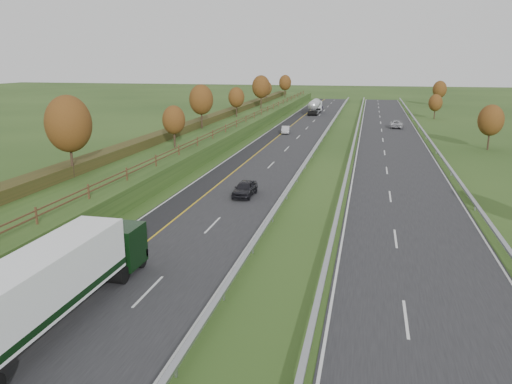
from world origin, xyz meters
TOP-DOWN VIEW (x-y plane):
  - ground at (8.00, 55.00)m, footprint 400.00×400.00m
  - near_carriageway at (0.00, 60.00)m, footprint 10.50×200.00m
  - far_carriageway at (16.50, 60.00)m, footprint 10.50×200.00m
  - hard_shoulder at (-3.75, 60.00)m, footprint 3.00×200.00m
  - lane_markings at (6.40, 59.88)m, footprint 26.75×200.00m
  - embankment_left at (-13.00, 60.00)m, footprint 12.00×200.00m
  - hedge_left at (-15.00, 60.00)m, footprint 2.20×180.00m
  - fence_left at (-8.50, 59.59)m, footprint 0.12×189.06m
  - median_barrier_near at (5.70, 60.00)m, footprint 0.32×200.00m
  - median_barrier_far at (10.80, 60.00)m, footprint 0.32×200.00m
  - outer_barrier_far at (22.30, 60.00)m, footprint 0.32×200.00m
  - trees_left at (-12.64, 56.63)m, footprint 6.64×164.30m
  - trees_far at (29.80, 89.21)m, footprint 8.45×118.60m
  - box_lorry at (-1.53, 6.05)m, footprint 2.58×16.28m
  - road_tanker at (-0.25, 110.43)m, footprint 2.40×11.22m
  - car_dark_near at (1.63, 32.10)m, footprint 1.85×4.36m
  - car_silver_mid at (-1.60, 75.12)m, footprint 1.74×4.00m
  - car_small_far at (-0.41, 121.58)m, footprint 1.86×4.49m
  - car_oncoming at (18.06, 87.45)m, footprint 2.52×5.15m

SIDE VIEW (x-z plane):
  - ground at x=8.00m, z-range 0.00..0.00m
  - near_carriageway at x=0.00m, z-range 0.00..0.04m
  - far_carriageway at x=16.50m, z-range 0.00..0.04m
  - hard_shoulder at x=-3.75m, z-range 0.00..0.04m
  - lane_markings at x=6.40m, z-range 0.04..0.05m
  - median_barrier_near at x=5.70m, z-range 0.26..0.97m
  - median_barrier_far at x=10.80m, z-range 0.26..0.97m
  - outer_barrier_far at x=22.30m, z-range 0.26..0.97m
  - car_silver_mid at x=-1.60m, z-range 0.04..1.32m
  - car_small_far at x=-0.41m, z-range 0.04..1.34m
  - car_oncoming at x=18.06m, z-range 0.04..1.45m
  - car_dark_near at x=1.63m, z-range 0.04..1.51m
  - embankment_left at x=-13.00m, z-range 0.00..2.00m
  - road_tanker at x=-0.25m, z-range 0.13..3.59m
  - box_lorry at x=-1.53m, z-range 0.30..4.36m
  - hedge_left at x=-15.00m, z-range 2.00..3.10m
  - fence_left at x=-8.50m, z-range 2.13..3.33m
  - trees_far at x=29.80m, z-range 0.69..7.81m
  - trees_left at x=-12.64m, z-range 2.53..10.20m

